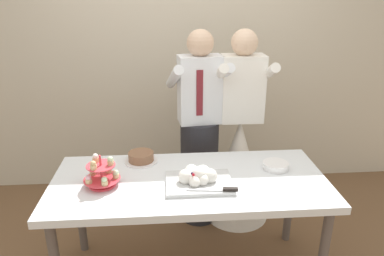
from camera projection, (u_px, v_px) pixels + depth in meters
name	position (u px, v px, depth m)	size (l,w,h in m)	color
rear_wall	(179.00, 43.00, 3.46)	(5.20, 0.10, 2.90)	beige
dessert_table	(190.00, 189.00, 2.39)	(1.80, 0.80, 0.78)	silver
cupcake_stand	(102.00, 174.00, 2.26)	(0.23, 0.23, 0.21)	#D83F4C
main_cake_tray	(199.00, 178.00, 2.29)	(0.44, 0.31, 0.12)	silver
plate_stack	(275.00, 165.00, 2.50)	(0.18, 0.18, 0.04)	white
round_cake	(141.00, 157.00, 2.59)	(0.24, 0.24, 0.07)	white
person_groom	(199.00, 141.00, 3.03)	(0.51, 0.54, 1.66)	#232328
person_bride	(239.00, 157.00, 3.12)	(0.56, 0.56, 1.66)	white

